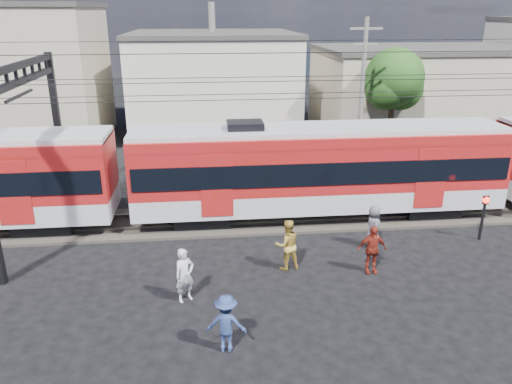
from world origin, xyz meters
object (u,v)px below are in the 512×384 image
(commuter_train, at_px, (323,167))
(crossing_signal, at_px, (484,209))
(pedestrian_c, at_px, (226,324))
(pedestrian_a, at_px, (185,275))

(commuter_train, distance_m, crossing_signal, 6.72)
(pedestrian_c, bearing_deg, crossing_signal, -139.12)
(commuter_train, bearing_deg, crossing_signal, -26.40)
(commuter_train, bearing_deg, pedestrian_a, -133.40)
(commuter_train, height_order, pedestrian_c, commuter_train)
(pedestrian_a, bearing_deg, crossing_signal, -16.06)
(pedestrian_c, xyz_separation_m, crossing_signal, (10.66, 5.96, 0.47))
(commuter_train, relative_size, pedestrian_a, 27.82)
(commuter_train, xyz_separation_m, pedestrian_a, (-5.90, -6.24, -1.50))
(pedestrian_c, relative_size, crossing_signal, 0.89)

